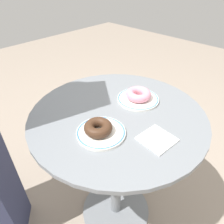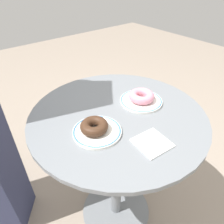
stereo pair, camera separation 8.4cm
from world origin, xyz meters
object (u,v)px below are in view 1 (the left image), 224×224
(plate_left, at_px, (101,132))
(paper_napkin, at_px, (157,139))
(cafe_table, at_px, (117,155))
(plate_right, at_px, (137,99))
(donut_chocolate, at_px, (98,127))
(donut_pink_frosted, at_px, (138,94))

(plate_left, xyz_separation_m, paper_napkin, (0.11, -0.16, -0.00))
(cafe_table, xyz_separation_m, plate_right, (0.14, 0.00, 0.26))
(donut_chocolate, height_order, donut_pink_frosted, same)
(donut_chocolate, xyz_separation_m, paper_napkin, (0.12, -0.17, -0.03))
(paper_napkin, bearing_deg, donut_pink_frosted, 53.18)
(plate_left, height_order, donut_pink_frosted, donut_pink_frosted)
(plate_right, distance_m, donut_pink_frosted, 0.02)
(donut_pink_frosted, bearing_deg, plate_right, 0.90)
(plate_left, bearing_deg, donut_chocolate, 136.86)
(plate_left, height_order, paper_napkin, plate_left)
(cafe_table, xyz_separation_m, plate_left, (-0.14, -0.04, 0.26))
(donut_chocolate, bearing_deg, paper_napkin, -55.02)
(donut_pink_frosted, distance_m, paper_napkin, 0.26)
(plate_right, height_order, paper_napkin, plate_right)
(plate_left, xyz_separation_m, plate_right, (0.27, 0.05, 0.00))
(donut_chocolate, relative_size, donut_pink_frosted, 0.91)
(plate_left, relative_size, plate_right, 0.96)
(cafe_table, distance_m, plate_left, 0.30)
(donut_chocolate, bearing_deg, plate_right, 8.18)
(plate_left, bearing_deg, donut_pink_frosted, 9.73)
(donut_chocolate, bearing_deg, donut_pink_frosted, 8.18)
(plate_left, relative_size, donut_pink_frosted, 1.59)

